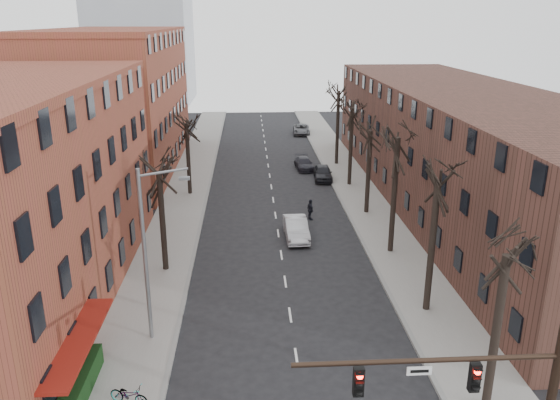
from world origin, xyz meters
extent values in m
cube|color=gray|center=(-8.00, 35.00, 0.07)|extent=(4.00, 90.00, 0.15)
cube|color=gray|center=(8.00, 35.00, 0.07)|extent=(4.00, 90.00, 0.15)
cube|color=brown|center=(-16.00, 44.00, 7.00)|extent=(12.00, 28.00, 14.00)
cube|color=#4B2B23|center=(16.00, 30.00, 5.00)|extent=(12.00, 50.00, 10.00)
cube|color=maroon|center=(-9.40, 6.00, 0.00)|extent=(1.20, 7.00, 0.15)
cube|color=#143613|center=(-9.50, 5.00, 0.65)|extent=(0.80, 6.00, 1.00)
cylinder|color=black|center=(3.00, -1.00, 6.00)|extent=(8.00, 0.16, 0.16)
cube|color=black|center=(4.50, -1.00, 5.35)|extent=(0.32, 0.22, 0.95)
cube|color=black|center=(1.00, -1.00, 5.35)|extent=(0.32, 0.22, 0.95)
cube|color=silver|center=(2.80, -1.00, 5.65)|extent=(0.75, 0.04, 0.28)
cylinder|color=slate|center=(-7.20, 10.00, 4.50)|extent=(0.20, 0.20, 9.00)
cylinder|color=slate|center=(-6.10, 10.00, 8.80)|extent=(2.39, 0.12, 0.46)
cube|color=slate|center=(-5.10, 10.00, 8.50)|extent=(0.50, 0.22, 0.14)
imported|color=#ACADB3|center=(1.28, 23.02, 0.76)|extent=(1.75, 4.65, 1.51)
imported|color=black|center=(5.30, 38.15, 0.74)|extent=(2.00, 4.42, 1.47)
imported|color=black|center=(3.80, 42.33, 0.62)|extent=(2.01, 4.35, 1.23)
imported|color=#52555A|center=(5.30, 60.96, 0.68)|extent=(2.54, 5.00, 1.36)
imported|color=black|center=(2.75, 26.76, 0.86)|extent=(0.70, 1.09, 1.72)
imported|color=gray|center=(-7.29, 4.93, 0.61)|extent=(1.87, 1.20, 0.93)
camera|label=1|loc=(-2.10, -14.37, 15.53)|focal=35.00mm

